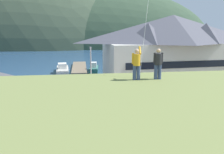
# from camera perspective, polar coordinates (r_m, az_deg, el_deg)

# --- Properties ---
(ground_plane) EXTENTS (600.00, 600.00, 0.00)m
(ground_plane) POSITION_cam_1_polar(r_m,az_deg,el_deg) (21.91, -0.61, -15.20)
(ground_plane) COLOR #66604C
(parking_lot_pad) EXTENTS (40.00, 20.00, 0.10)m
(parking_lot_pad) POSITION_cam_1_polar(r_m,az_deg,el_deg) (26.41, -1.91, -10.13)
(parking_lot_pad) COLOR gray
(parking_lot_pad) RESTS_ON ground
(bay_water) EXTENTS (360.00, 84.00, 0.03)m
(bay_water) POSITION_cam_1_polar(r_m,az_deg,el_deg) (79.98, -5.70, 4.94)
(bay_water) COLOR navy
(bay_water) RESTS_ON ground
(far_hill_west_ridge) EXTENTS (121.84, 58.78, 82.76)m
(far_hill_west_ridge) POSITION_cam_1_polar(r_m,az_deg,el_deg) (141.03, -23.97, 7.10)
(far_hill_west_ridge) COLOR #334733
(far_hill_west_ridge) RESTS_ON ground
(far_hill_east_peak) EXTENTS (104.43, 71.29, 74.91)m
(far_hill_east_peak) POSITION_cam_1_polar(r_m,az_deg,el_deg) (134.36, -14.98, 7.53)
(far_hill_east_peak) COLOR #3D4C38
(far_hill_east_peak) RESTS_ON ground
(far_hill_center_saddle) EXTENTS (115.80, 58.88, 57.64)m
(far_hill_center_saddle) POSITION_cam_1_polar(r_m,az_deg,el_deg) (129.42, -1.58, 7.77)
(far_hill_center_saddle) COLOR #334733
(far_hill_center_saddle) RESTS_ON ground
(harbor_lodge) EXTENTS (25.86, 13.48, 11.91)m
(harbor_lodge) POSITION_cam_1_polar(r_m,az_deg,el_deg) (44.43, 14.24, 7.04)
(harbor_lodge) COLOR beige
(harbor_lodge) RESTS_ON ground
(wharf_dock) EXTENTS (3.20, 15.61, 0.70)m
(wharf_dock) POSITION_cam_1_polar(r_m,az_deg,el_deg) (56.23, -7.83, 2.15)
(wharf_dock) COLOR #70604C
(wharf_dock) RESTS_ON ground
(moored_boat_wharfside) EXTENTS (3.06, 7.99, 2.16)m
(moored_boat_wharfside) POSITION_cam_1_polar(r_m,az_deg,el_deg) (52.89, -11.76, 1.78)
(moored_boat_wharfside) COLOR #A8A399
(moored_boat_wharfside) RESTS_ON ground
(moored_boat_outer_mooring) EXTENTS (2.42, 5.92, 2.16)m
(moored_boat_outer_mooring) POSITION_cam_1_polar(r_m,az_deg,el_deg) (53.29, -4.38, 2.08)
(moored_boat_outer_mooring) COLOR #23564C
(moored_boat_outer_mooring) RESTS_ON ground
(parked_car_lone_by_shed) EXTENTS (4.21, 2.08, 1.82)m
(parked_car_lone_by_shed) POSITION_cam_1_polar(r_m,az_deg,el_deg) (29.80, 20.90, -6.24)
(parked_car_lone_by_shed) COLOR navy
(parked_car_lone_by_shed) RESTS_ON parking_lot_pad
(parked_car_front_row_silver) EXTENTS (4.34, 2.35, 1.82)m
(parked_car_front_row_silver) POSITION_cam_1_polar(r_m,az_deg,el_deg) (27.64, -7.33, -6.94)
(parked_car_front_row_silver) COLOR red
(parked_car_front_row_silver) RESTS_ON parking_lot_pad
(parked_car_front_row_red) EXTENTS (4.29, 2.23, 1.82)m
(parked_car_front_row_red) POSITION_cam_1_polar(r_m,az_deg,el_deg) (22.29, -13.10, -12.01)
(parked_car_front_row_red) COLOR #9EA3A8
(parked_car_front_row_red) RESTS_ON parking_lot_pad
(parked_car_corner_spot) EXTENTS (4.35, 2.37, 1.82)m
(parked_car_corner_spot) POSITION_cam_1_polar(r_m,az_deg,el_deg) (24.73, 17.53, -9.78)
(parked_car_corner_spot) COLOR #9EA3A8
(parked_car_corner_spot) RESTS_ON parking_lot_pad
(parking_light_pole) EXTENTS (0.24, 0.78, 7.34)m
(parking_light_pole) POSITION_cam_1_polar(r_m,az_deg,el_deg) (30.44, -5.07, 1.24)
(parking_light_pole) COLOR #ADADB2
(parking_light_pole) RESTS_ON parking_lot_pad
(person_kite_flyer) EXTENTS (0.57, 0.64, 1.86)m
(person_kite_flyer) POSITION_cam_1_polar(r_m,az_deg,el_deg) (13.33, 5.92, 3.32)
(person_kite_flyer) COLOR #384770
(person_kite_flyer) RESTS_ON grassy_hill_foreground
(person_companion) EXTENTS (0.55, 0.40, 1.74)m
(person_companion) POSITION_cam_1_polar(r_m,az_deg,el_deg) (13.69, 10.96, 3.33)
(person_companion) COLOR #384770
(person_companion) RESTS_ON grassy_hill_foreground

